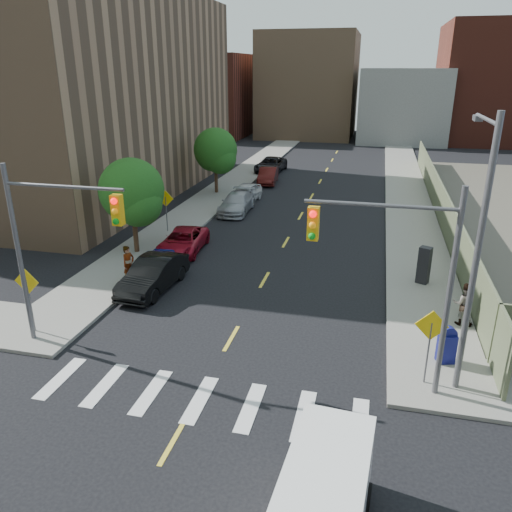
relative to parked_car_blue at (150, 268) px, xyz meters
The scene contains 29 objects.
ground 13.67m from the parked_car_blue, 66.23° to the right, with size 160.00×160.00×0.00m, color black.
sidewalk_nw 29.10m from the parked_car_blue, 94.44° to the left, with size 3.50×73.00×0.15m, color gray.
sidewalk_ne 31.90m from the parked_car_blue, 65.45° to the left, with size 3.50×73.00×0.15m, color gray.
fence_north 21.65m from the parked_car_blue, 45.77° to the left, with size 0.12×44.00×2.50m, color #6A6E4D.
building_nw 25.14m from the parked_car_blue, 133.30° to the left, with size 22.00×30.00×16.00m, color #8C6B4C.
bg_bldg_west 60.06m from the parked_car_blue, 106.01° to the left, with size 14.00×18.00×12.00m, color #592319.
bg_bldg_midwest 59.90m from the parked_car_blue, 90.48° to the left, with size 14.00×16.00×15.00m, color #8C6B4C.
bg_bldg_center 59.23m from the parked_car_blue, 76.79° to the left, with size 12.00×16.00×10.00m, color gray.
bg_bldg_east 65.96m from the parked_car_blue, 65.20° to the left, with size 18.00×18.00×16.00m, color #592319.
signal_nw 7.55m from the parked_car_blue, 94.27° to the right, with size 4.59×0.30×7.00m.
signal_ne 13.73m from the parked_car_blue, 29.47° to the right, with size 4.59×0.30×7.00m.
streetlight_ne 15.47m from the parked_car_blue, 22.20° to the right, with size 0.25×3.70×9.00m.
warn_sign_nw 6.55m from the parked_car_blue, 111.00° to the right, with size 1.06×0.06×2.83m.
warn_sign_ne 14.10m from the parked_car_blue, 25.25° to the right, with size 1.06×0.06×2.83m.
warn_sign_midwest 7.96m from the parked_car_blue, 107.03° to the left, with size 1.06×0.06×2.83m.
tree_west_near 5.16m from the parked_car_blue, 125.16° to the left, with size 3.66×3.64×5.52m.
tree_west_far 18.93m from the parked_car_blue, 97.69° to the left, with size 3.66×3.64×5.52m.
parked_car_blue is the anchor object (origin of this frame).
parked_car_black 1.05m from the parked_car_blue, 57.78° to the right, with size 1.66×4.75×1.56m, color black.
parked_car_red 4.41m from the parked_car_blue, 90.00° to the left, with size 2.17×4.71×1.31m, color maroon.
parked_car_silver 13.38m from the parked_car_blue, 86.85° to the left, with size 2.01×4.95×1.44m, color #9B9DA2.
parked_car_white 16.35m from the parked_car_blue, 87.93° to the left, with size 1.75×4.35×1.48m, color silver.
parked_car_maroon 23.51m from the parked_car_blue, 87.84° to the left, with size 1.54×4.41×1.45m, color #430F0D.
parked_car_grey 28.86m from the parked_car_blue, 90.00° to the left, with size 2.48×5.37×1.49m, color black.
cargo_van 16.27m from the parked_car_blue, 52.00° to the right, with size 2.20×4.73×2.11m.
mailbox 14.24m from the parked_car_blue, 18.47° to the right, with size 0.68×0.59×1.41m.
payphone 13.47m from the parked_car_blue, 11.47° to the left, with size 0.55×0.45×1.85m, color black.
pedestrian_west 1.12m from the parked_car_blue, 139.44° to the right, with size 0.69×0.45×1.90m, color gray.
pedestrian_east 14.55m from the parked_car_blue, ahead, with size 0.89×0.69×1.83m, color gray.
Camera 1 is at (5.03, -8.65, 10.08)m, focal length 35.00 mm.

